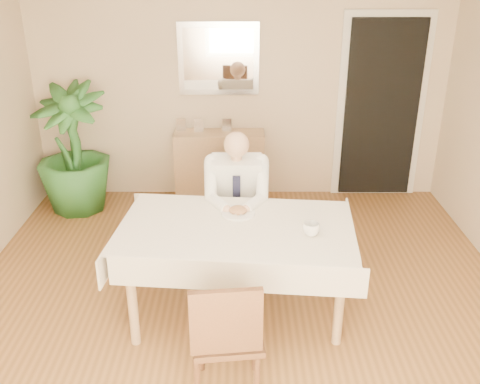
{
  "coord_description": "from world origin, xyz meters",
  "views": [
    {
      "loc": [
        -0.0,
        -3.26,
        2.55
      ],
      "look_at": [
        0.0,
        0.35,
        0.95
      ],
      "focal_mm": 40.0,
      "sensor_mm": 36.0,
      "label": 1
    }
  ],
  "objects_px": {
    "dining_table": "(236,236)",
    "potted_palm": "(73,149)",
    "sideboard": "(220,166)",
    "seated_man": "(237,199)",
    "coffee_mug": "(311,229)",
    "chair_far": "(237,203)",
    "chair_near": "(227,335)"
  },
  "relations": [
    {
      "from": "dining_table",
      "to": "potted_palm",
      "type": "bearing_deg",
      "value": 138.2
    },
    {
      "from": "dining_table",
      "to": "sideboard",
      "type": "bearing_deg",
      "value": 100.67
    },
    {
      "from": "sideboard",
      "to": "potted_palm",
      "type": "xyz_separation_m",
      "value": [
        -1.54,
        -0.26,
        0.3
      ]
    },
    {
      "from": "seated_man",
      "to": "coffee_mug",
      "type": "height_order",
      "value": "seated_man"
    },
    {
      "from": "seated_man",
      "to": "sideboard",
      "type": "bearing_deg",
      "value": 97.31
    },
    {
      "from": "chair_far",
      "to": "sideboard",
      "type": "relative_size",
      "value": 0.95
    },
    {
      "from": "chair_near",
      "to": "potted_palm",
      "type": "xyz_separation_m",
      "value": [
        -1.68,
        2.77,
        0.19
      ]
    },
    {
      "from": "seated_man",
      "to": "potted_palm",
      "type": "height_order",
      "value": "potted_palm"
    },
    {
      "from": "dining_table",
      "to": "chair_far",
      "type": "bearing_deg",
      "value": 95.37
    },
    {
      "from": "chair_near",
      "to": "coffee_mug",
      "type": "height_order",
      "value": "chair_near"
    },
    {
      "from": "chair_near",
      "to": "potted_palm",
      "type": "relative_size",
      "value": 0.64
    },
    {
      "from": "coffee_mug",
      "to": "chair_far",
      "type": "bearing_deg",
      "value": 117.23
    },
    {
      "from": "seated_man",
      "to": "coffee_mug",
      "type": "bearing_deg",
      "value": -54.28
    },
    {
      "from": "coffee_mug",
      "to": "sideboard",
      "type": "xyz_separation_m",
      "value": [
        -0.72,
        2.27,
        -0.41
      ]
    },
    {
      "from": "chair_far",
      "to": "potted_palm",
      "type": "distance_m",
      "value": 2.0
    },
    {
      "from": "sideboard",
      "to": "potted_palm",
      "type": "distance_m",
      "value": 1.59
    },
    {
      "from": "potted_palm",
      "to": "chair_far",
      "type": "bearing_deg",
      "value": -29.62
    },
    {
      "from": "chair_near",
      "to": "seated_man",
      "type": "xyz_separation_m",
      "value": [
        0.05,
        1.49,
        0.2
      ]
    },
    {
      "from": "coffee_mug",
      "to": "sideboard",
      "type": "relative_size",
      "value": 0.12
    },
    {
      "from": "potted_palm",
      "to": "sideboard",
      "type": "bearing_deg",
      "value": 9.74
    },
    {
      "from": "coffee_mug",
      "to": "potted_palm",
      "type": "bearing_deg",
      "value": 138.36
    },
    {
      "from": "chair_near",
      "to": "potted_palm",
      "type": "distance_m",
      "value": 3.24
    },
    {
      "from": "seated_man",
      "to": "sideboard",
      "type": "xyz_separation_m",
      "value": [
        -0.2,
        1.54,
        -0.3
      ]
    },
    {
      "from": "chair_near",
      "to": "sideboard",
      "type": "bearing_deg",
      "value": 86.36
    },
    {
      "from": "dining_table",
      "to": "coffee_mug",
      "type": "xyz_separation_m",
      "value": [
        0.53,
        -0.14,
        0.13
      ]
    },
    {
      "from": "chair_far",
      "to": "chair_near",
      "type": "height_order",
      "value": "chair_far"
    },
    {
      "from": "chair_far",
      "to": "potted_palm",
      "type": "bearing_deg",
      "value": 154.59
    },
    {
      "from": "dining_table",
      "to": "potted_palm",
      "type": "distance_m",
      "value": 2.55
    },
    {
      "from": "seated_man",
      "to": "coffee_mug",
      "type": "xyz_separation_m",
      "value": [
        0.53,
        -0.73,
        0.11
      ]
    },
    {
      "from": "coffee_mug",
      "to": "dining_table",
      "type": "bearing_deg",
      "value": 165.13
    },
    {
      "from": "dining_table",
      "to": "coffee_mug",
      "type": "distance_m",
      "value": 0.56
    },
    {
      "from": "dining_table",
      "to": "potted_palm",
      "type": "relative_size",
      "value": 1.31
    }
  ]
}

